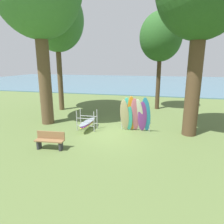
# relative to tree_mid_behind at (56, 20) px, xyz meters

# --- Properties ---
(ground_plane) EXTENTS (80.00, 80.00, 0.00)m
(ground_plane) POSITION_rel_tree_mid_behind_xyz_m (5.86, -5.07, -7.36)
(ground_plane) COLOR #566B38
(lake_water) EXTENTS (80.00, 36.00, 0.10)m
(lake_water) POSITION_rel_tree_mid_behind_xyz_m (5.86, 26.72, -7.31)
(lake_water) COLOR #477084
(lake_water) RESTS_ON ground
(tree_mid_behind) EXTENTS (4.38, 4.38, 9.92)m
(tree_mid_behind) POSITION_rel_tree_mid_behind_xyz_m (0.00, 0.00, 0.00)
(tree_mid_behind) COLOR brown
(tree_mid_behind) RESTS_ON ground
(tree_far_left_back) EXTENTS (3.51, 3.51, 8.17)m
(tree_far_left_back) POSITION_rel_tree_mid_behind_xyz_m (8.20, 2.27, -1.25)
(tree_far_left_back) COLOR #42301E
(tree_far_left_back) RESTS_ON ground
(leaning_board_pile) EXTENTS (1.89, 0.97, 2.25)m
(leaning_board_pile) POSITION_rel_tree_mid_behind_xyz_m (7.03, -4.40, -6.30)
(leaning_board_pile) COLOR #C6B289
(leaning_board_pile) RESTS_ON ground
(board_storage_rack) EXTENTS (1.15, 2.13, 1.25)m
(board_storage_rack) POSITION_rel_tree_mid_behind_xyz_m (4.11, -4.64, -6.89)
(board_storage_rack) COLOR #9EA0A5
(board_storage_rack) RESTS_ON ground
(park_bench) EXTENTS (1.43, 0.51, 0.85)m
(park_bench) POSITION_rel_tree_mid_behind_xyz_m (3.34, -7.74, -6.90)
(park_bench) COLOR #2D2D33
(park_bench) RESTS_ON ground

